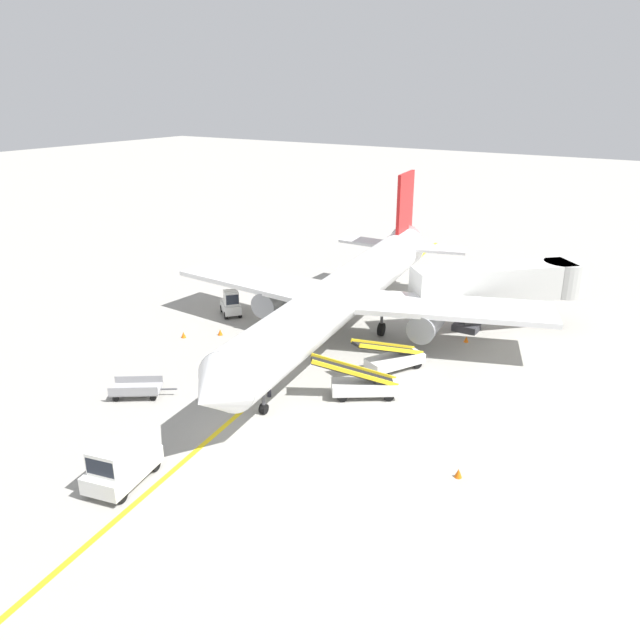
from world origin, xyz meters
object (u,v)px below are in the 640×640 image
at_px(safety_cone_nose_left, 458,473).
at_px(belt_loader_aft_hold, 393,358).
at_px(safety_cone_nose_right, 220,332).
at_px(belt_loader_forward_hold, 362,384).
at_px(baggage_cart_loaded, 137,389).
at_px(safety_cone_wingtip_left, 184,335).
at_px(airliner, 346,292).
at_px(ground_crew_marshaller, 269,382).
at_px(jet_bridge, 510,282).
at_px(safety_cone_wingtip_right, 466,339).
at_px(baggage_tug_near_wing, 231,304).
at_px(pushback_tug, 119,466).

bearing_deg(safety_cone_nose_left, belt_loader_aft_hold, 130.90).
xyz_separation_m(belt_loader_aft_hold, safety_cone_nose_right, (-13.19, -1.46, -0.56)).
bearing_deg(safety_cone_nose_right, belt_loader_forward_hold, -11.83).
height_order(baggage_cart_loaded, safety_cone_wingtip_left, baggage_cart_loaded).
xyz_separation_m(airliner, safety_cone_nose_right, (-7.93, -4.45, -3.20)).
distance_m(belt_loader_forward_hold, ground_crew_marshaller, 5.42).
relative_size(jet_bridge, safety_cone_wingtip_left, 24.76).
bearing_deg(belt_loader_forward_hold, safety_cone_wingtip_right, 78.44).
xyz_separation_m(belt_loader_forward_hold, safety_cone_wingtip_right, (2.27, 11.09, -0.56)).
height_order(baggage_tug_near_wing, belt_loader_forward_hold, belt_loader_forward_hold).
height_order(baggage_cart_loaded, safety_cone_wingtip_right, baggage_cart_loaded).
height_order(safety_cone_nose_right, safety_cone_wingtip_left, same).
bearing_deg(safety_cone_wingtip_right, baggage_cart_loaded, -126.29).
height_order(jet_bridge, ground_crew_marshaller, jet_bridge).
distance_m(baggage_cart_loaded, safety_cone_wingtip_left, 9.04).
bearing_deg(airliner, safety_cone_wingtip_right, 26.88).
bearing_deg(safety_cone_wingtip_left, belt_loader_forward_hold, -3.72).
distance_m(pushback_tug, belt_loader_forward_hold, 14.31).
distance_m(ground_crew_marshaller, safety_cone_nose_left, 12.28).
bearing_deg(belt_loader_aft_hold, baggage_tug_near_wing, 171.86).
distance_m(safety_cone_nose_right, safety_cone_wingtip_left, 2.61).
relative_size(safety_cone_nose_left, safety_cone_wingtip_left, 1.00).
xyz_separation_m(safety_cone_wingtip_left, safety_cone_wingtip_right, (17.44, 10.11, 0.00)).
bearing_deg(baggage_cart_loaded, belt_loader_forward_hold, 32.55).
distance_m(belt_loader_aft_hold, safety_cone_nose_right, 13.28).
relative_size(baggage_cart_loaded, ground_crew_marshaller, 2.08).
bearing_deg(safety_cone_wingtip_right, jet_bridge, 71.39).
relative_size(ground_crew_marshaller, safety_cone_nose_left, 3.86).
distance_m(baggage_tug_near_wing, ground_crew_marshaller, 14.26).
relative_size(pushback_tug, safety_cone_wingtip_right, 8.92).
bearing_deg(ground_crew_marshaller, pushback_tug, -92.96).
height_order(airliner, belt_loader_aft_hold, airliner).
height_order(pushback_tug, safety_cone_nose_right, pushback_tug).
distance_m(baggage_cart_loaded, safety_cone_nose_right, 10.09).
xyz_separation_m(ground_crew_marshaller, safety_cone_nose_right, (-8.74, 5.73, -0.69)).
bearing_deg(pushback_tug, belt_loader_forward_hold, 69.21).
height_order(belt_loader_aft_hold, safety_cone_wingtip_left, belt_loader_aft_hold).
xyz_separation_m(baggage_cart_loaded, safety_cone_nose_left, (18.66, 2.42, -0.25)).
distance_m(jet_bridge, baggage_tug_near_wing, 21.23).
bearing_deg(belt_loader_forward_hold, safety_cone_wingtip_left, 176.28).
bearing_deg(safety_cone_wingtip_left, baggage_cart_loaded, -62.93).
bearing_deg(safety_cone_nose_left, safety_cone_nose_right, 160.44).
xyz_separation_m(baggage_tug_near_wing, safety_cone_wingtip_left, (0.12, -5.43, -0.71)).
relative_size(baggage_tug_near_wing, safety_cone_wingtip_left, 6.09).
xyz_separation_m(airliner, safety_cone_wingtip_right, (7.61, 3.86, -3.20)).
bearing_deg(pushback_tug, baggage_cart_loaded, 133.42).
distance_m(ground_crew_marshaller, safety_cone_wingtip_right, 15.63).
distance_m(ground_crew_marshaller, safety_cone_nose_right, 10.47).
bearing_deg(belt_loader_forward_hold, airliner, 126.45).
bearing_deg(baggage_tug_near_wing, belt_loader_aft_hold, -8.14).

